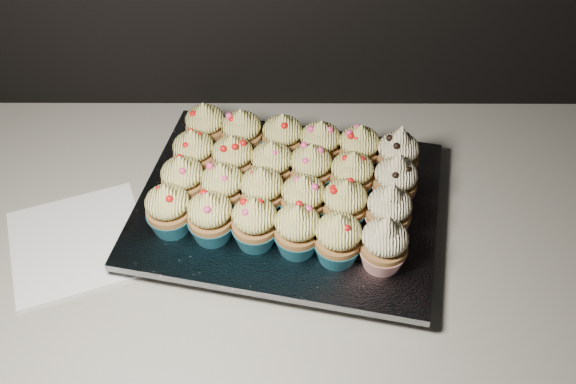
% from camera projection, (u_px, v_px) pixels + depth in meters
% --- Properties ---
extents(worktop, '(2.44, 0.64, 0.04)m').
position_uv_depth(worktop, '(155.00, 240.00, 0.94)').
color(worktop, beige).
rests_on(worktop, cabinet).
extents(napkin, '(0.24, 0.24, 0.00)m').
position_uv_depth(napkin, '(78.00, 242.00, 0.91)').
color(napkin, white).
rests_on(napkin, worktop).
extents(baking_tray, '(0.45, 0.37, 0.02)m').
position_uv_depth(baking_tray, '(288.00, 210.00, 0.94)').
color(baking_tray, black).
rests_on(baking_tray, worktop).
extents(foil_lining, '(0.48, 0.41, 0.01)m').
position_uv_depth(foil_lining, '(288.00, 203.00, 0.93)').
color(foil_lining, silver).
rests_on(foil_lining, baking_tray).
extents(cupcake_0, '(0.06, 0.06, 0.08)m').
position_uv_depth(cupcake_0, '(169.00, 209.00, 0.86)').
color(cupcake_0, '#175C70').
rests_on(cupcake_0, foil_lining).
extents(cupcake_1, '(0.06, 0.06, 0.08)m').
position_uv_depth(cupcake_1, '(210.00, 217.00, 0.85)').
color(cupcake_1, '#175C70').
rests_on(cupcake_1, foil_lining).
extents(cupcake_2, '(0.06, 0.06, 0.08)m').
position_uv_depth(cupcake_2, '(255.00, 223.00, 0.85)').
color(cupcake_2, '#175C70').
rests_on(cupcake_2, foil_lining).
extents(cupcake_3, '(0.06, 0.06, 0.08)m').
position_uv_depth(cupcake_3, '(297.00, 230.00, 0.84)').
color(cupcake_3, '#175C70').
rests_on(cupcake_3, foil_lining).
extents(cupcake_4, '(0.06, 0.06, 0.08)m').
position_uv_depth(cupcake_4, '(338.00, 239.00, 0.83)').
color(cupcake_4, '#175C70').
rests_on(cupcake_4, foil_lining).
extents(cupcake_5, '(0.06, 0.06, 0.10)m').
position_uv_depth(cupcake_5, '(384.00, 244.00, 0.82)').
color(cupcake_5, '#A91E17').
rests_on(cupcake_5, foil_lining).
extents(cupcake_6, '(0.06, 0.06, 0.08)m').
position_uv_depth(cupcake_6, '(183.00, 181.00, 0.90)').
color(cupcake_6, '#175C70').
rests_on(cupcake_6, foil_lining).
extents(cupcake_7, '(0.06, 0.06, 0.08)m').
position_uv_depth(cupcake_7, '(223.00, 188.00, 0.89)').
color(cupcake_7, '#175C70').
rests_on(cupcake_7, foil_lining).
extents(cupcake_8, '(0.06, 0.06, 0.08)m').
position_uv_depth(cupcake_8, '(262.00, 192.00, 0.89)').
color(cupcake_8, '#175C70').
rests_on(cupcake_8, foil_lining).
extents(cupcake_9, '(0.06, 0.06, 0.08)m').
position_uv_depth(cupcake_9, '(303.00, 200.00, 0.88)').
color(cupcake_9, '#175C70').
rests_on(cupcake_9, foil_lining).
extents(cupcake_10, '(0.06, 0.06, 0.08)m').
position_uv_depth(cupcake_10, '(344.00, 204.00, 0.87)').
color(cupcake_10, '#175C70').
rests_on(cupcake_10, foil_lining).
extents(cupcake_11, '(0.06, 0.06, 0.10)m').
position_uv_depth(cupcake_11, '(389.00, 211.00, 0.86)').
color(cupcake_11, '#A91E17').
rests_on(cupcake_11, foil_lining).
extents(cupcake_12, '(0.06, 0.06, 0.08)m').
position_uv_depth(cupcake_12, '(194.00, 154.00, 0.94)').
color(cupcake_12, '#175C70').
rests_on(cupcake_12, foil_lining).
extents(cupcake_13, '(0.06, 0.06, 0.08)m').
position_uv_depth(cupcake_13, '(233.00, 160.00, 0.93)').
color(cupcake_13, '#175C70').
rests_on(cupcake_13, foil_lining).
extents(cupcake_14, '(0.06, 0.06, 0.08)m').
position_uv_depth(cupcake_14, '(272.00, 166.00, 0.92)').
color(cupcake_14, '#175C70').
rests_on(cupcake_14, foil_lining).
extents(cupcake_15, '(0.06, 0.06, 0.08)m').
position_uv_depth(cupcake_15, '(311.00, 169.00, 0.92)').
color(cupcake_15, '#175C70').
rests_on(cupcake_15, foil_lining).
extents(cupcake_16, '(0.06, 0.06, 0.08)m').
position_uv_depth(cupcake_16, '(352.00, 176.00, 0.91)').
color(cupcake_16, '#175C70').
rests_on(cupcake_16, foil_lining).
extents(cupcake_17, '(0.06, 0.06, 0.10)m').
position_uv_depth(cupcake_17, '(395.00, 181.00, 0.90)').
color(cupcake_17, '#A91E17').
rests_on(cupcake_17, foil_lining).
extents(cupcake_18, '(0.06, 0.06, 0.08)m').
position_uv_depth(cupcake_18, '(206.00, 127.00, 0.98)').
color(cupcake_18, '#175C70').
rests_on(cupcake_18, foil_lining).
extents(cupcake_19, '(0.06, 0.06, 0.08)m').
position_uv_depth(cupcake_19, '(242.00, 134.00, 0.97)').
color(cupcake_19, '#175C70').
rests_on(cupcake_19, foil_lining).
extents(cupcake_20, '(0.06, 0.06, 0.08)m').
position_uv_depth(cupcake_20, '(283.00, 138.00, 0.96)').
color(cupcake_20, '#175C70').
rests_on(cupcake_20, foil_lining).
extents(cupcake_21, '(0.06, 0.06, 0.08)m').
position_uv_depth(cupcake_21, '(320.00, 145.00, 0.95)').
color(cupcake_21, '#175C70').
rests_on(cupcake_21, foil_lining).
extents(cupcake_22, '(0.06, 0.06, 0.08)m').
position_uv_depth(cupcake_22, '(359.00, 149.00, 0.95)').
color(cupcake_22, '#175C70').
rests_on(cupcake_22, foil_lining).
extents(cupcake_23, '(0.06, 0.06, 0.10)m').
position_uv_depth(cupcake_23, '(398.00, 155.00, 0.94)').
color(cupcake_23, '#A91E17').
rests_on(cupcake_23, foil_lining).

